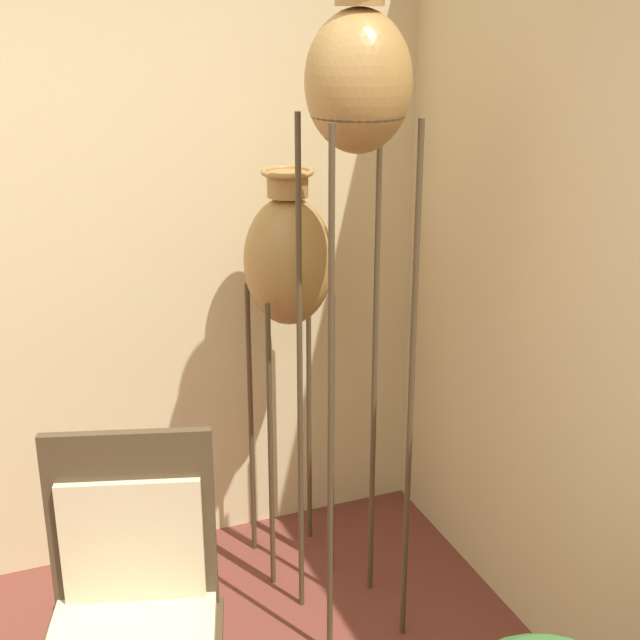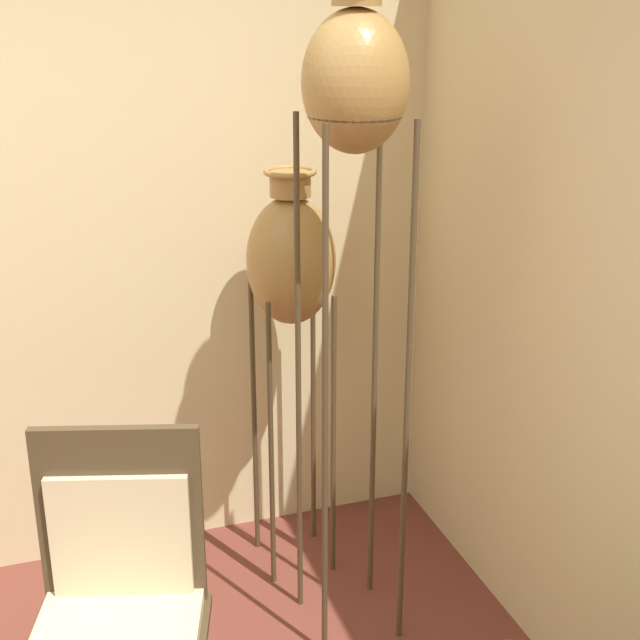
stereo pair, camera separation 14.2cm
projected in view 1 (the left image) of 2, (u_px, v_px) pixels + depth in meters
vase_stand_tall at (358, 99)px, 2.68m from camera, size 0.33×0.33×2.22m
vase_stand_medium at (289, 264)px, 3.25m from camera, size 0.33×0.33×1.61m
chair at (131, 605)px, 2.43m from camera, size 0.61×0.60×1.08m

